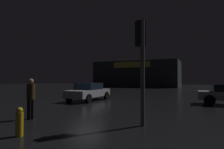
{
  "coord_description": "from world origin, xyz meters",
  "views": [
    {
      "loc": [
        7.7,
        -12.78,
        1.68
      ],
      "look_at": [
        -0.12,
        4.95,
        2.19
      ],
      "focal_mm": 31.75,
      "sensor_mm": 36.0,
      "label": 1
    }
  ],
  "objects": [
    {
      "name": "fire_hydrant",
      "position": [
        2.79,
        -8.48,
        0.43
      ],
      "size": [
        0.22,
        0.22,
        0.86
      ],
      "color": "gold",
      "rests_on": "ground"
    },
    {
      "name": "pedestrian",
      "position": [
        1.11,
        -6.44,
        1.01
      ],
      "size": [
        0.48,
        0.48,
        1.73
      ],
      "color": "black",
      "rests_on": "ground"
    },
    {
      "name": "ground_plane",
      "position": [
        0.0,
        0.0,
        0.0
      ],
      "size": [
        120.0,
        120.0,
        0.0
      ],
      "primitive_type": "plane",
      "color": "black"
    },
    {
      "name": "car_near",
      "position": [
        -0.45,
        1.07,
        0.74
      ],
      "size": [
        1.92,
        4.52,
        1.43
      ],
      "color": "#B7B7BF",
      "rests_on": "ground"
    },
    {
      "name": "store_building",
      "position": [
        -5.98,
        33.46,
        3.0
      ],
      "size": [
        19.46,
        9.46,
        5.98
      ],
      "color": "#33383D",
      "rests_on": "ground"
    },
    {
      "name": "traffic_signal_main",
      "position": [
        5.73,
        -5.61,
        2.7
      ],
      "size": [
        0.42,
        0.42,
        3.89
      ],
      "color": "#595B60",
      "rests_on": "ground"
    }
  ]
}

